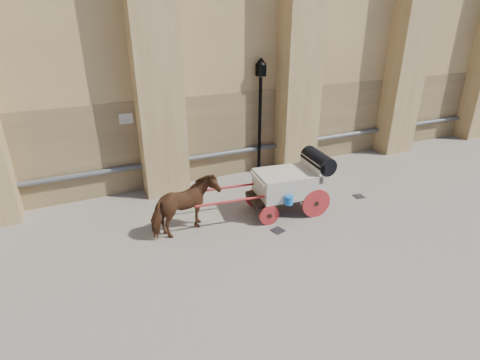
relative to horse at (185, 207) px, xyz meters
name	(u,v)px	position (x,y,z in m)	size (l,w,h in m)	color
ground	(237,237)	(1.16, -0.78, -0.78)	(90.00, 90.00, 0.00)	slate
horse	(185,207)	(0.00, 0.00, 0.00)	(0.84, 1.85, 1.57)	#5A331B
carriage	(293,181)	(3.27, -0.08, 0.18)	(4.17, 1.56, 1.78)	black
street_lamp	(260,114)	(3.73, 3.00, 1.43)	(0.39, 0.39, 4.14)	black
drain_grate_near	(278,230)	(2.31, -0.96, -0.78)	(0.32, 0.32, 0.01)	black
drain_grate_far	(359,196)	(5.76, -0.22, -0.78)	(0.32, 0.32, 0.01)	black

